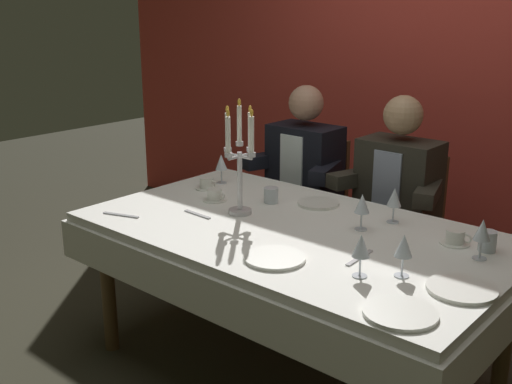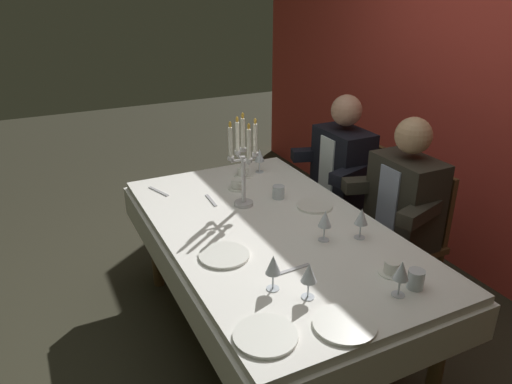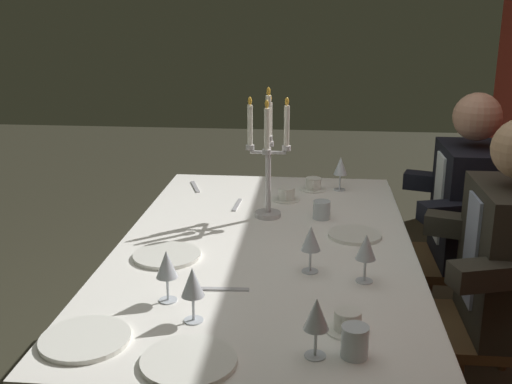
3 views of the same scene
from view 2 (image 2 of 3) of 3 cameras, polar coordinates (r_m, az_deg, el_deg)
name	(u,v)px [view 2 (image 2 of 3)]	position (r m, az deg, el deg)	size (l,w,h in m)	color
ground_plane	(269,338)	(3.00, 1.58, -16.71)	(12.00, 12.00, 0.00)	#323022
back_wall	(510,84)	(3.45, 27.60, 11.17)	(6.00, 0.12, 2.70)	#CD3D33
dining_table	(271,247)	(2.64, 1.73, -6.40)	(1.94, 1.14, 0.74)	white
candelabra	(243,163)	(2.73, -1.51, 3.36)	(0.19, 0.19, 0.55)	silver
dinner_plate_0	(265,335)	(1.86, 1.12, -16.43)	(0.24, 0.24, 0.01)	white
dinner_plate_1	(224,255)	(2.32, -3.75, -7.39)	(0.24, 0.24, 0.01)	white
dinner_plate_2	(314,206)	(2.82, 6.86, -1.60)	(0.21, 0.21, 0.01)	white
dinner_plate_3	(345,324)	(1.94, 10.34, -15.00)	(0.24, 0.24, 0.01)	white
wine_glass_0	(401,272)	(2.09, 16.65, -8.91)	(0.07, 0.07, 0.16)	silver
wine_glass_1	(325,220)	(2.43, 8.07, -3.23)	(0.07, 0.07, 0.16)	silver
wine_glass_2	(309,273)	(2.00, 6.22, -9.45)	(0.07, 0.07, 0.16)	silver
wine_glass_3	(361,217)	(2.48, 12.24, -2.90)	(0.07, 0.07, 0.16)	silver
wine_glass_4	(260,156)	(3.27, 0.42, 4.23)	(0.07, 0.07, 0.16)	silver
wine_glass_5	(273,266)	(2.04, 2.02, -8.63)	(0.07, 0.07, 0.16)	silver
water_tumbler_0	(279,192)	(2.90, 2.65, -0.01)	(0.07, 0.07, 0.08)	silver
water_tumbler_1	(416,279)	(2.20, 18.21, -9.67)	(0.07, 0.07, 0.08)	silver
coffee_cup_0	(238,185)	(3.04, -2.16, 0.88)	(0.13, 0.12, 0.06)	white
coffee_cup_1	(243,172)	(3.23, -1.50, 2.35)	(0.13, 0.12, 0.06)	white
coffee_cup_2	(393,268)	(2.27, 15.73, -8.57)	(0.13, 0.12, 0.06)	white
knife_0	(292,270)	(2.23, 4.18, -9.07)	(0.19, 0.02, 0.01)	#B7B7BC
knife_1	(158,191)	(3.06, -11.35, 0.07)	(0.19, 0.02, 0.01)	#B7B7BC
spoon_2	(211,200)	(2.89, -5.28, -0.98)	(0.17, 0.02, 0.01)	#B7B7BC
seated_diner_0	(343,166)	(3.48, 10.14, 3.01)	(0.63, 0.48, 1.24)	brown
seated_diner_1	(405,200)	(3.03, 17.10, -0.88)	(0.63, 0.48, 1.24)	brown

